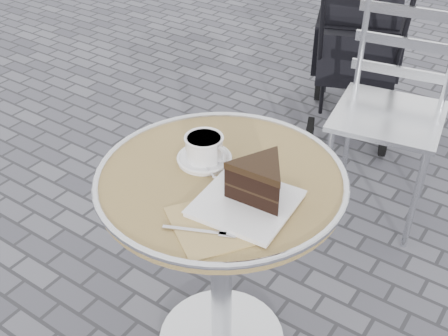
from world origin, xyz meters
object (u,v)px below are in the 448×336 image
Objects in this scene: bistro_chair at (398,84)px; cappuccino_set at (205,150)px; baby_stroller at (357,51)px; cafe_table at (221,221)px; cake_plate_set at (256,186)px.

cappuccino_set is at bearing -110.92° from bistro_chair.
bistro_chair is at bearing -77.07° from baby_stroller.
bistro_chair reaches higher than baby_stroller.
baby_stroller is at bearing 115.12° from bistro_chair.
cafe_table is 1.74m from baby_stroller.
cake_plate_set is at bearing -97.91° from baby_stroller.
baby_stroller is at bearing 99.69° from cafe_table.
bistro_chair is 0.76m from baby_stroller.
bistro_chair is (0.21, 1.07, -0.17)m from cappuccino_set.
baby_stroller reaches higher than cappuccino_set.
cafe_table is at bearing -21.58° from cappuccino_set.
baby_stroller is at bearing 99.43° from cake_plate_set.
bistro_chair reaches higher than cake_plate_set.
cafe_table is 4.40× the size of cappuccino_set.
cappuccino_set is 0.17× the size of baby_stroller.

